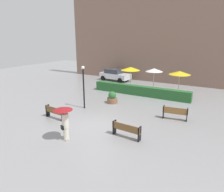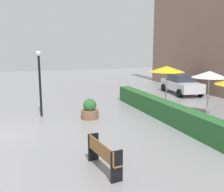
# 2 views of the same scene
# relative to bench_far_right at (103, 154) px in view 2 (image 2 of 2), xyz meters

# --- Properties ---
(bench_far_right) EXTENTS (1.78, 0.59, 0.94)m
(bench_far_right) POSITION_rel_bench_far_right_xyz_m (0.00, 0.00, 0.00)
(bench_far_right) COLOR olive
(bench_far_right) RESTS_ON ground
(planter_pot) EXTENTS (0.94, 0.94, 1.07)m
(planter_pot) POSITION_rel_bench_far_right_xyz_m (-5.87, 1.18, -0.10)
(planter_pot) COLOR brown
(planter_pot) RESTS_ON ground
(lamp_post) EXTENTS (0.28, 0.28, 3.55)m
(lamp_post) POSITION_rel_bench_far_right_xyz_m (-7.21, -1.20, 1.65)
(lamp_post) COLOR black
(lamp_post) RESTS_ON ground
(patio_umbrella_yellow) EXTENTS (2.08, 2.08, 2.63)m
(patio_umbrella_yellow) POSITION_rel_bench_far_right_xyz_m (-6.36, 6.09, 1.89)
(patio_umbrella_yellow) COLOR silver
(patio_umbrella_yellow) RESTS_ON ground
(patio_umbrella_white) EXTENTS (1.88, 1.88, 2.49)m
(patio_umbrella_white) POSITION_rel_bench_far_right_xyz_m (-4.09, 7.32, 1.75)
(patio_umbrella_white) COLOR silver
(patio_umbrella_white) RESTS_ON ground
(hedge_strip) EXTENTS (10.16, 0.70, 0.98)m
(hedge_strip) POSITION_rel_bench_far_right_xyz_m (-4.70, 4.79, -0.07)
(hedge_strip) COLOR #28602D
(hedge_strip) RESTS_ON ground
(parked_car) EXTENTS (4.38, 2.39, 1.57)m
(parked_car) POSITION_rel_bench_far_right_xyz_m (-10.48, 10.04, 0.26)
(parked_car) COLOR silver
(parked_car) RESTS_ON ground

